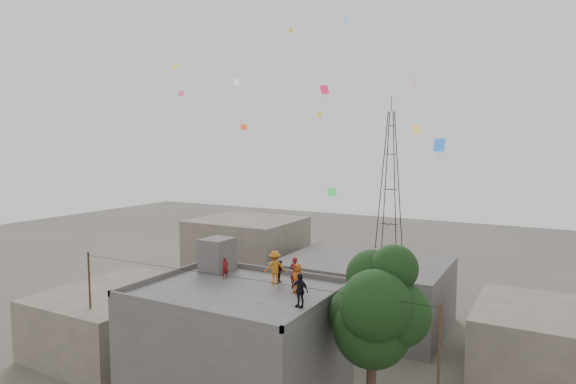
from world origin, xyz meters
name	(u,v)px	position (x,y,z in m)	size (l,w,h in m)	color
main_building	(237,347)	(0.00, 0.00, 3.05)	(10.00, 8.00, 6.10)	#4E4C49
parapet	(237,287)	(0.00, 0.00, 6.25)	(10.00, 8.00, 0.30)	#4E4C49
stair_head_box	(217,255)	(-3.20, 2.60, 7.10)	(1.60, 1.80, 2.00)	#4E4C49
neighbor_west	(120,318)	(-11.00, 2.00, 2.00)	(8.00, 10.00, 4.00)	#5F564B
neighbor_north	(364,292)	(2.00, 14.00, 2.50)	(12.00, 9.00, 5.00)	#4E4C49
neighbor_northwest	(247,257)	(-10.00, 16.00, 3.50)	(9.00, 8.00, 7.00)	#5F564B
neighbor_east	(540,346)	(14.00, 10.00, 2.20)	(7.00, 8.00, 4.40)	#5F564B
tree	(377,310)	(7.37, 0.60, 6.10)	(4.90, 4.60, 9.10)	black
utility_line	(231,343)	(0.50, -1.25, 3.83)	(20.12, 0.62, 7.40)	black
transmission_tower	(390,182)	(-4.00, 40.00, 9.07)	(2.97, 2.97, 20.01)	black
person_red_adult	(295,273)	(2.48, 1.80, 6.93)	(0.60, 0.40, 1.66)	maroon
person_orange_child	(298,278)	(3.01, 1.11, 6.87)	(0.75, 0.49, 1.53)	#A54612
person_dark_child	(280,271)	(1.17, 2.53, 6.69)	(0.57, 0.45, 1.18)	black
person_dark_adult	(300,290)	(4.10, -0.76, 6.90)	(0.94, 0.39, 1.60)	black
person_orange_adult	(275,267)	(1.14, 2.00, 7.01)	(1.17, 0.67, 1.81)	#B66514
person_red_child	(225,268)	(-1.88, 1.59, 6.69)	(0.43, 0.28, 1.17)	maroon
kites	(315,100)	(1.03, 7.18, 16.47)	(18.46, 12.84, 12.52)	#FC3F1A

